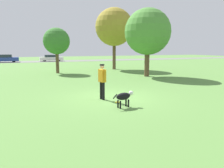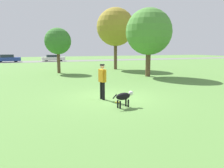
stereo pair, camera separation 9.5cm
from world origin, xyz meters
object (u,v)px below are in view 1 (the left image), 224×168
object	(u,v)px
tree_near_right	(148,32)
parked_car_blue	(6,58)
tree_far_right	(114,27)
dog	(124,97)
parked_car_white	(51,58)
tree_mid_center	(57,41)
frisbee	(117,102)
person	(102,79)

from	to	relation	value
tree_near_right	parked_car_blue	bearing A→B (deg)	115.63
tree_far_right	dog	bearing A→B (deg)	-111.38
tree_near_right	parked_car_white	world-z (taller)	tree_near_right
tree_near_right	parked_car_white	size ratio (longest dim) A/B	1.33
tree_mid_center	tree_near_right	world-z (taller)	tree_near_right
frisbee	parked_car_white	world-z (taller)	parked_car_white
tree_far_right	parked_car_blue	distance (m)	24.37
person	parked_car_white	bearing A→B (deg)	164.92
person	frisbee	distance (m)	1.40
tree_near_right	parked_car_white	xyz separation A→B (m)	(-5.08, 27.84, -3.32)
frisbee	parked_car_blue	size ratio (longest dim) A/B	0.05
person	tree_mid_center	distance (m)	13.04
dog	frisbee	distance (m)	1.02
dog	tree_mid_center	bearing A→B (deg)	80.21
parked_car_white	tree_far_right	bearing A→B (deg)	-75.37
dog	tree_near_right	world-z (taller)	tree_near_right
frisbee	parked_car_white	size ratio (longest dim) A/B	0.05
tree_near_right	tree_far_right	xyz separation A→B (m)	(-0.09, 7.44, 1.06)
parked_car_blue	parked_car_white	world-z (taller)	parked_car_blue
tree_near_right	parked_car_blue	distance (m)	30.70
person	parked_car_blue	size ratio (longest dim) A/B	0.41
tree_mid_center	tree_far_right	bearing A→B (deg)	13.42
frisbee	tree_far_right	distance (m)	17.34
frisbee	tree_mid_center	bearing A→B (deg)	93.03
parked_car_blue	parked_car_white	distance (m)	8.13
frisbee	dog	bearing A→B (deg)	-94.79
tree_mid_center	tree_far_right	size ratio (longest dim) A/B	0.63
tree_far_right	parked_car_blue	world-z (taller)	tree_far_right
frisbee	parked_car_white	bearing A→B (deg)	87.92
tree_mid_center	tree_far_right	xyz separation A→B (m)	(7.02, 1.67, 1.79)
person	tree_near_right	world-z (taller)	tree_near_right
dog	tree_far_right	world-z (taller)	tree_far_right
dog	tree_mid_center	size ratio (longest dim) A/B	0.23
person	parked_car_white	world-z (taller)	person
frisbee	parked_car_white	xyz separation A→B (m)	(1.30, 35.77, 0.63)
tree_mid_center	parked_car_blue	world-z (taller)	tree_mid_center
dog	parked_car_blue	size ratio (longest dim) A/B	0.25
dog	frisbee	world-z (taller)	dog
tree_far_right	parked_car_white	world-z (taller)	tree_far_right
frisbee	tree_mid_center	xyz separation A→B (m)	(-0.73, 13.69, 3.21)
parked_car_blue	tree_far_right	bearing A→B (deg)	-56.49
tree_mid_center	person	bearing A→B (deg)	-88.80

